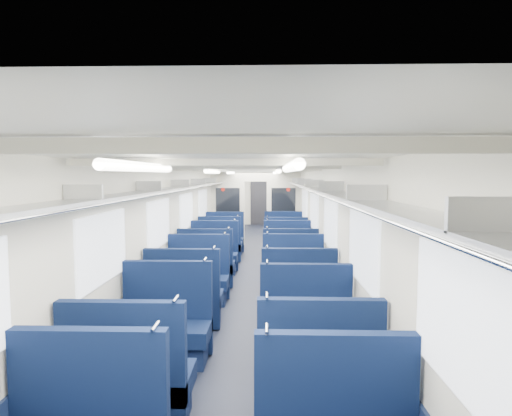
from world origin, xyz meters
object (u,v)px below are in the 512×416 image
(seat_14, at_px, (214,256))
(seat_16, at_px, (220,247))
(seat_13, at_px, (290,268))
(seat_18, at_px, (224,241))
(seat_4, at_px, (129,385))
(seat_7, at_px, (307,335))
(seat_6, at_px, (166,330))
(seat_9, at_px, (298,300))
(bulkhead, at_px, (256,206))
(seat_12, at_px, (206,268))
(seat_19, at_px, (283,240))
(seat_8, at_px, (184,301))
(seat_15, at_px, (287,256))
(seat_5, at_px, (318,382))
(seat_17, at_px, (285,248))
(end_door, at_px, (259,202))
(seat_11, at_px, (293,280))
(seat_10, at_px, (198,281))

(seat_14, relative_size, seat_16, 1.00)
(seat_13, bearing_deg, seat_18, 116.12)
(seat_4, bearing_deg, seat_7, 35.82)
(seat_6, height_order, seat_9, same)
(seat_16, height_order, seat_18, same)
(bulkhead, relative_size, seat_6, 2.33)
(seat_16, bearing_deg, seat_12, -90.00)
(bulkhead, distance_m, seat_19, 1.83)
(seat_8, distance_m, seat_12, 2.19)
(seat_6, xyz_separation_m, seat_15, (1.66, 4.59, 0.00))
(seat_5, relative_size, seat_15, 1.00)
(seat_12, bearing_deg, seat_14, 90.00)
(seat_8, height_order, seat_13, same)
(seat_13, bearing_deg, seat_4, -109.41)
(seat_7, bearing_deg, seat_8, 142.89)
(seat_13, bearing_deg, seat_9, -90.00)
(bulkhead, height_order, seat_14, bulkhead)
(bulkhead, relative_size, seat_13, 2.33)
(seat_4, bearing_deg, seat_17, 76.52)
(bulkhead, bearing_deg, seat_19, -59.00)
(bulkhead, xyz_separation_m, seat_14, (-0.83, -3.86, -0.86))
(end_door, xyz_separation_m, seat_12, (-0.83, -10.40, -0.63))
(bulkhead, relative_size, seat_17, 2.33)
(seat_4, xyz_separation_m, seat_13, (1.66, 4.71, 0.00))
(seat_13, bearing_deg, seat_16, 124.91)
(seat_5, height_order, seat_14, same)
(seat_7, distance_m, seat_14, 4.90)
(seat_4, xyz_separation_m, seat_19, (1.66, 8.30, 0.00))
(seat_6, xyz_separation_m, seat_8, (0.00, 1.13, 0.00))
(seat_11, xyz_separation_m, seat_17, (0.00, 3.23, 0.00))
(seat_12, relative_size, seat_16, 1.00)
(seat_9, height_order, seat_11, same)
(seat_14, distance_m, seat_15, 1.66)
(seat_19, bearing_deg, seat_5, -90.00)
(seat_15, distance_m, seat_17, 1.01)
(seat_5, xyz_separation_m, seat_8, (-1.66, 2.34, 0.00))
(seat_10, xyz_separation_m, seat_19, (1.66, 4.68, 0.00))
(seat_14, relative_size, seat_18, 1.00)
(seat_5, relative_size, seat_10, 1.00)
(seat_5, relative_size, seat_14, 1.00)
(end_door, xyz_separation_m, seat_4, (-0.83, -15.04, -0.63))
(seat_18, bearing_deg, seat_7, -76.47)
(seat_6, relative_size, seat_19, 1.00)
(seat_8, height_order, seat_14, same)
(seat_17, relative_size, seat_19, 1.00)
(seat_13, bearing_deg, bulkhead, 99.48)
(seat_6, relative_size, seat_16, 1.00)
(seat_8, bearing_deg, end_door, 86.23)
(end_door, distance_m, seat_16, 8.02)
(seat_10, relative_size, seat_19, 1.00)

